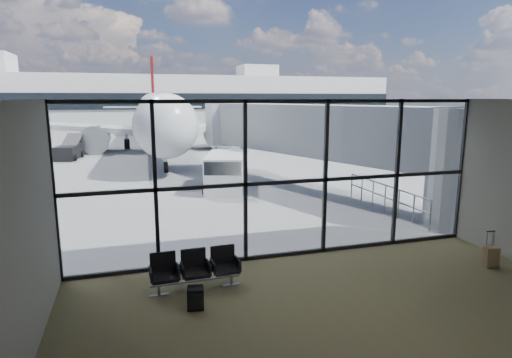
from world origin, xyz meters
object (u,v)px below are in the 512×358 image
suitcase (491,257)px  airliner (157,116)px  service_van (226,172)px  belt_loader (69,151)px  seating_row (195,268)px  backpack (196,299)px

suitcase → airliner: airliner is taller
service_van → belt_loader: belt_loader is taller
seating_row → backpack: 1.12m
suitcase → backpack: bearing=-173.2°
seating_row → belt_loader: size_ratio=0.53×
backpack → airliner: (1.54, 31.99, 2.65)m
suitcase → airliner: bearing=108.0°
backpack → belt_loader: (-5.46, 25.87, 0.34)m
backpack → suitcase: 8.03m
belt_loader → backpack: bearing=-69.4°
seating_row → belt_loader: 25.42m
suitcase → service_van: size_ratio=0.23×
seating_row → backpack: seating_row is taller
airliner → service_van: airliner is taller
backpack → belt_loader: size_ratio=0.13×
seating_row → backpack: bearing=-100.0°
backpack → belt_loader: belt_loader is taller
airliner → belt_loader: 9.58m
backpack → service_van: 12.39m
backpack → airliner: 32.13m
seating_row → service_van: service_van is taller
seating_row → service_van: (3.22, 10.82, 0.39)m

